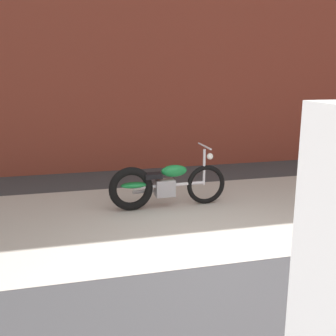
% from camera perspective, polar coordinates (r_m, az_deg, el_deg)
% --- Properties ---
extents(ground_plane, '(80.00, 80.00, 0.00)m').
position_cam_1_polar(ground_plane, '(5.04, 9.21, -13.08)').
color(ground_plane, '#38383A').
extents(sidewalk_slab, '(36.00, 3.50, 0.01)m').
position_cam_1_polar(sidewalk_slab, '(6.55, 3.18, -6.48)').
color(sidewalk_slab, '#B2ADA3').
rests_on(sidewalk_slab, ground).
extents(brick_building_wall, '(36.00, 0.50, 5.41)m').
position_cam_1_polar(brick_building_wall, '(9.51, -3.00, 16.33)').
color(brick_building_wall, brown).
rests_on(brick_building_wall, ground).
extents(motorcycle_green, '(2.01, 0.58, 1.03)m').
position_cam_1_polar(motorcycle_green, '(6.73, -1.10, -2.36)').
color(motorcycle_green, black).
rests_on(motorcycle_green, ground).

